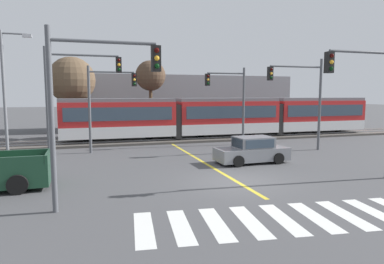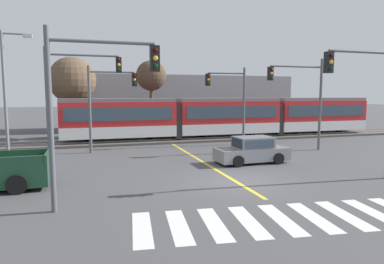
{
  "view_description": "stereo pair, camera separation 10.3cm",
  "coord_description": "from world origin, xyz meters",
  "px_view_note": "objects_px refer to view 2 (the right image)",
  "views": [
    {
      "loc": [
        -6.42,
        -13.92,
        3.97
      ],
      "look_at": [
        -0.16,
        6.39,
        1.6
      ],
      "focal_mm": 32.0,
      "sensor_mm": 36.0,
      "label": 1
    },
    {
      "loc": [
        -6.32,
        -13.95,
        3.97
      ],
      "look_at": [
        -0.16,
        6.39,
        1.6
      ],
      "focal_mm": 32.0,
      "sensor_mm": 36.0,
      "label": 2
    }
  ],
  "objects_px": {
    "sedan_crossing": "(252,151)",
    "bare_tree_west": "(72,80)",
    "traffic_light_far_right": "(231,95)",
    "traffic_light_near_right": "(370,91)",
    "traffic_light_far_left": "(106,96)",
    "traffic_light_mid_left": "(72,87)",
    "traffic_light_near_left": "(89,91)",
    "bare_tree_east": "(151,76)",
    "light_rail_tram": "(227,116)",
    "traffic_light_mid_right": "(304,91)",
    "street_lamp_west": "(7,85)"
  },
  "relations": [
    {
      "from": "traffic_light_near_right",
      "to": "traffic_light_far_left",
      "type": "bearing_deg",
      "value": 134.02
    },
    {
      "from": "traffic_light_far_right",
      "to": "traffic_light_mid_right",
      "type": "xyz_separation_m",
      "value": [
        3.69,
        -3.92,
        0.27
      ]
    },
    {
      "from": "sedan_crossing",
      "to": "traffic_light_far_left",
      "type": "relative_size",
      "value": 0.73
    },
    {
      "from": "traffic_light_far_left",
      "to": "traffic_light_near_right",
      "type": "height_order",
      "value": "traffic_light_near_right"
    },
    {
      "from": "light_rail_tram",
      "to": "bare_tree_west",
      "type": "xyz_separation_m",
      "value": [
        -13.1,
        3.9,
        3.11
      ]
    },
    {
      "from": "traffic_light_far_right",
      "to": "traffic_light_near_right",
      "type": "relative_size",
      "value": 0.96
    },
    {
      "from": "traffic_light_far_right",
      "to": "traffic_light_mid_left",
      "type": "bearing_deg",
      "value": -162.73
    },
    {
      "from": "traffic_light_near_right",
      "to": "bare_tree_west",
      "type": "height_order",
      "value": "bare_tree_west"
    },
    {
      "from": "traffic_light_near_left",
      "to": "bare_tree_east",
      "type": "distance_m",
      "value": 20.75
    },
    {
      "from": "traffic_light_near_right",
      "to": "bare_tree_east",
      "type": "height_order",
      "value": "bare_tree_east"
    },
    {
      "from": "sedan_crossing",
      "to": "traffic_light_near_left",
      "type": "bearing_deg",
      "value": -147.88
    },
    {
      "from": "traffic_light_mid_right",
      "to": "street_lamp_west",
      "type": "relative_size",
      "value": 0.8
    },
    {
      "from": "sedan_crossing",
      "to": "traffic_light_mid_right",
      "type": "xyz_separation_m",
      "value": [
        5.26,
        2.78,
        3.49
      ]
    },
    {
      "from": "light_rail_tram",
      "to": "traffic_light_far_right",
      "type": "distance_m",
      "value": 4.4
    },
    {
      "from": "light_rail_tram",
      "to": "traffic_light_far_right",
      "type": "height_order",
      "value": "traffic_light_far_right"
    },
    {
      "from": "light_rail_tram",
      "to": "bare_tree_east",
      "type": "xyz_separation_m",
      "value": [
        -6.14,
        3.83,
        3.55
      ]
    },
    {
      "from": "traffic_light_far_left",
      "to": "traffic_light_mid_left",
      "type": "relative_size",
      "value": 0.88
    },
    {
      "from": "light_rail_tram",
      "to": "bare_tree_east",
      "type": "distance_m",
      "value": 8.06
    },
    {
      "from": "traffic_light_far_right",
      "to": "street_lamp_west",
      "type": "relative_size",
      "value": 0.75
    },
    {
      "from": "bare_tree_west",
      "to": "sedan_crossing",
      "type": "bearing_deg",
      "value": -54.47
    },
    {
      "from": "traffic_light_near_right",
      "to": "street_lamp_west",
      "type": "height_order",
      "value": "street_lamp_west"
    },
    {
      "from": "traffic_light_near_left",
      "to": "bare_tree_west",
      "type": "xyz_separation_m",
      "value": [
        -1.31,
        19.98,
        1.1
      ]
    },
    {
      "from": "traffic_light_near_right",
      "to": "traffic_light_mid_right",
      "type": "bearing_deg",
      "value": 75.41
    },
    {
      "from": "traffic_light_mid_right",
      "to": "traffic_light_near_left",
      "type": "relative_size",
      "value": 1.04
    },
    {
      "from": "bare_tree_west",
      "to": "traffic_light_mid_left",
      "type": "bearing_deg",
      "value": -87.72
    },
    {
      "from": "light_rail_tram",
      "to": "traffic_light_far_left",
      "type": "height_order",
      "value": "traffic_light_far_left"
    },
    {
      "from": "traffic_light_mid_right",
      "to": "street_lamp_west",
      "type": "bearing_deg",
      "value": 167.0
    },
    {
      "from": "traffic_light_mid_right",
      "to": "street_lamp_west",
      "type": "distance_m",
      "value": 19.75
    },
    {
      "from": "street_lamp_west",
      "to": "traffic_light_far_left",
      "type": "bearing_deg",
      "value": -9.45
    },
    {
      "from": "traffic_light_far_left",
      "to": "traffic_light_far_right",
      "type": "distance_m",
      "value": 9.39
    },
    {
      "from": "sedan_crossing",
      "to": "bare_tree_west",
      "type": "distance_m",
      "value": 18.21
    },
    {
      "from": "traffic_light_far_right",
      "to": "traffic_light_mid_left",
      "type": "relative_size",
      "value": 0.91
    },
    {
      "from": "bare_tree_east",
      "to": "traffic_light_mid_right",
      "type": "bearing_deg",
      "value": -53.4
    },
    {
      "from": "traffic_light_near_right",
      "to": "traffic_light_mid_left",
      "type": "height_order",
      "value": "traffic_light_mid_left"
    },
    {
      "from": "traffic_light_far_left",
      "to": "traffic_light_far_right",
      "type": "height_order",
      "value": "traffic_light_far_right"
    },
    {
      "from": "light_rail_tram",
      "to": "traffic_light_near_left",
      "type": "bearing_deg",
      "value": -126.24
    },
    {
      "from": "traffic_light_far_right",
      "to": "bare_tree_east",
      "type": "relative_size",
      "value": 0.85
    },
    {
      "from": "traffic_light_mid_left",
      "to": "bare_tree_east",
      "type": "xyz_separation_m",
      "value": [
        6.52,
        11.14,
        1.22
      ]
    },
    {
      "from": "bare_tree_west",
      "to": "traffic_light_near_right",
      "type": "bearing_deg",
      "value": -55.48
    },
    {
      "from": "traffic_light_near_right",
      "to": "street_lamp_west",
      "type": "relative_size",
      "value": 0.78
    },
    {
      "from": "bare_tree_east",
      "to": "traffic_light_mid_left",
      "type": "bearing_deg",
      "value": -120.35
    },
    {
      "from": "light_rail_tram",
      "to": "traffic_light_near_right",
      "type": "xyz_separation_m",
      "value": [
        0.34,
        -15.65,
        2.08
      ]
    },
    {
      "from": "light_rail_tram",
      "to": "traffic_light_mid_left",
      "type": "height_order",
      "value": "traffic_light_mid_left"
    },
    {
      "from": "traffic_light_near_right",
      "to": "traffic_light_mid_left",
      "type": "distance_m",
      "value": 15.45
    },
    {
      "from": "traffic_light_far_right",
      "to": "traffic_light_near_right",
      "type": "height_order",
      "value": "traffic_light_near_right"
    },
    {
      "from": "bare_tree_west",
      "to": "traffic_light_far_right",
      "type": "bearing_deg",
      "value": -32.96
    },
    {
      "from": "traffic_light_near_right",
      "to": "traffic_light_near_left",
      "type": "height_order",
      "value": "traffic_light_near_right"
    },
    {
      "from": "traffic_light_far_right",
      "to": "traffic_light_mid_left",
      "type": "distance_m",
      "value": 11.93
    },
    {
      "from": "traffic_light_far_left",
      "to": "street_lamp_west",
      "type": "distance_m",
      "value": 6.3
    },
    {
      "from": "traffic_light_near_right",
      "to": "bare_tree_east",
      "type": "distance_m",
      "value": 20.58
    }
  ]
}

